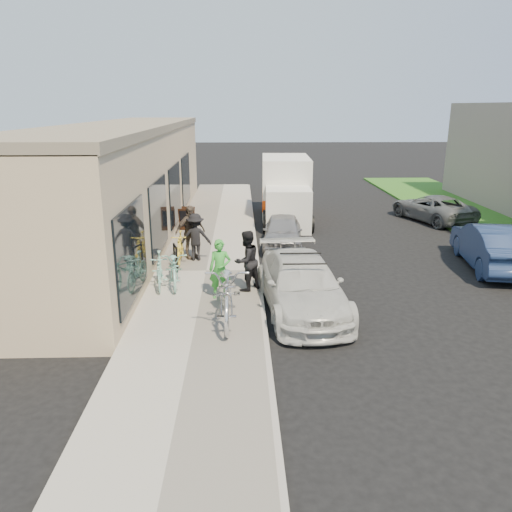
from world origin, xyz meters
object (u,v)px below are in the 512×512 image
object	(u,v)px
sedan_silver	(283,232)
cruiser_bike_a	(160,270)
sandwich_board	(187,219)
bystander_b	(190,232)
woman_rider	(220,269)
far_car_blue	(493,246)
tandem_bike	(228,291)
bystander_a	(196,237)
moving_truck	(286,192)
sedan_white	(302,284)
cruiser_bike_c	(180,247)
bike_rack	(175,255)
man_standing	(246,261)
cruiser_bike_b	(174,267)
far_car_gray	(432,208)

from	to	relation	value
sedan_silver	cruiser_bike_a	size ratio (longest dim) A/B	2.14
sandwich_board	bystander_b	size ratio (longest dim) A/B	0.51
sandwich_board	woman_rider	size ratio (longest dim) A/B	0.58
far_car_blue	bystander_b	world-z (taller)	bystander_b
tandem_bike	bystander_a	world-z (taller)	bystander_a
sandwich_board	moving_truck	xyz separation A→B (m)	(4.12, 2.61, 0.59)
bystander_b	sedan_white	bearing A→B (deg)	-81.63
sedan_white	woman_rider	distance (m)	2.08
cruiser_bike_c	bystander_a	bearing A→B (deg)	21.84
tandem_bike	bystander_a	distance (m)	4.79
bike_rack	moving_truck	world-z (taller)	moving_truck
moving_truck	far_car_blue	xyz separation A→B (m)	(5.77, -7.27, -0.48)
moving_truck	bystander_a	distance (m)	7.47
sedan_silver	cruiser_bike_c	size ratio (longest dim) A/B	2.12
sedan_white	woman_rider	world-z (taller)	woman_rider
sedan_white	bystander_a	distance (m)	4.76
cruiser_bike_a	cruiser_bike_c	xyz separation A→B (m)	(0.29, 2.24, 0.00)
bystander_a	cruiser_bike_a	bearing A→B (deg)	69.28
tandem_bike	far_car_blue	bearing A→B (deg)	25.38
cruiser_bike_c	bystander_a	size ratio (longest dim) A/B	1.05
bike_rack	sedan_silver	bearing A→B (deg)	41.03
man_standing	bystander_b	size ratio (longest dim) A/B	0.94
cruiser_bike_c	bystander_b	bearing A→B (deg)	53.90
sandwich_board	cruiser_bike_b	xyz separation A→B (m)	(0.31, -6.30, 0.05)
sandwich_board	cruiser_bike_a	xyz separation A→B (m)	(-0.06, -6.47, 0.02)
tandem_bike	cruiser_bike_a	xyz separation A→B (m)	(-1.88, 2.21, -0.23)
man_standing	bystander_b	world-z (taller)	bystander_b
tandem_bike	man_standing	world-z (taller)	man_standing
sedan_white	sandwich_board	bearing A→B (deg)	110.15
far_car_blue	cruiser_bike_b	xyz separation A→B (m)	(-9.58, -1.65, -0.06)
far_car_gray	cruiser_bike_b	xyz separation A→B (m)	(-10.20, -8.32, 0.08)
sedan_white	cruiser_bike_b	xyz separation A→B (m)	(-3.29, 1.48, -0.01)
sedan_silver	cruiser_bike_c	xyz separation A→B (m)	(-3.37, -2.15, 0.05)
moving_truck	cruiser_bike_b	world-z (taller)	moving_truck
cruiser_bike_c	cruiser_bike_b	bearing A→B (deg)	-89.23
far_car_gray	sedan_silver	bearing A→B (deg)	11.83
sandwich_board	sedan_white	size ratio (longest dim) A/B	0.19
moving_truck	far_car_gray	distance (m)	6.45
far_car_gray	cruiser_bike_b	distance (m)	13.17
bystander_a	tandem_bike	bearing A→B (deg)	100.17
sedan_white	cruiser_bike_c	bearing A→B (deg)	128.77
bike_rack	sandwich_board	xyz separation A→B (m)	(-0.19, 5.06, -0.02)
sandwich_board	sedan_silver	world-z (taller)	sedan_silver
far_car_blue	bystander_a	distance (m)	9.21
cruiser_bike_a	cruiser_bike_b	bearing A→B (deg)	16.96
far_car_gray	cruiser_bike_b	bearing A→B (deg)	20.34
sedan_silver	bystander_b	xyz separation A→B (m)	(-3.09, -1.73, 0.44)
man_standing	tandem_bike	bearing A→B (deg)	33.32
woman_rider	cruiser_bike_a	size ratio (longest dim) A/B	0.97
sandwich_board	far_car_gray	world-z (taller)	far_car_gray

